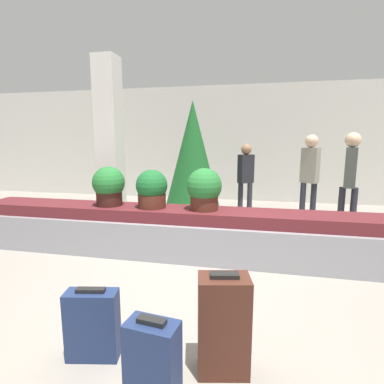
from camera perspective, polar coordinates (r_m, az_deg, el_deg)
name	(u,v)px	position (r m, az deg, el deg)	size (l,w,h in m)	color
ground_plane	(168,298)	(3.41, -4.64, -19.47)	(18.00, 18.00, 0.00)	gray
back_wall	(225,144)	(8.63, 6.26, 9.12)	(18.00, 0.06, 3.20)	beige
carousel	(192,234)	(4.40, 0.00, -7.92)	(6.98, 0.78, 0.70)	gray
pillar	(110,145)	(5.94, -15.36, 8.68)	(0.41, 0.41, 3.20)	silver
suitcase_1	(223,325)	(2.34, 6.02, -23.82)	(0.40, 0.31, 0.76)	#472319
suitcase_3	(93,325)	(2.61, -18.41, -22.84)	(0.42, 0.24, 0.57)	navy
suitcase_4	(153,372)	(2.06, -7.47, -30.91)	(0.33, 0.21, 0.67)	navy
potted_plant_0	(109,186)	(4.68, -15.57, 1.11)	(0.48, 0.48, 0.59)	#381914
potted_plant_1	(204,189)	(4.22, 2.35, 0.54)	(0.50, 0.50, 0.59)	#4C2319
potted_plant_2	(152,189)	(4.40, -7.67, 0.50)	(0.46, 0.46, 0.56)	#4C2319
traveler_0	(246,174)	(6.62, 10.18, 3.30)	(0.36, 0.34, 1.61)	#282833
traveler_1	(310,171)	(6.30, 21.51, 3.70)	(0.36, 0.34, 1.79)	#282833
traveler_2	(350,174)	(5.85, 27.89, 3.02)	(0.31, 0.36, 1.81)	#282833
decorated_tree	(193,157)	(6.31, 0.12, 6.63)	(1.21, 1.21, 2.49)	#4C331E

